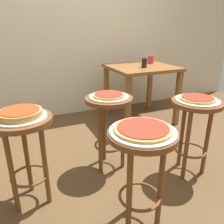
% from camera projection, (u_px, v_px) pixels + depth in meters
% --- Properties ---
extents(ground_plane, '(6.00, 6.00, 0.00)m').
position_uv_depth(ground_plane, '(121.00, 166.00, 2.17)').
color(ground_plane, brown).
extents(back_wall, '(6.00, 0.10, 3.00)m').
position_uv_depth(back_wall, '(70.00, 7.00, 3.05)').
color(back_wall, beige).
rests_on(back_wall, ground_plane).
extents(stool_foreground, '(0.41, 0.41, 0.69)m').
position_uv_depth(stool_foreground, '(141.00, 158.00, 1.36)').
color(stool_foreground, brown).
rests_on(stool_foreground, ground_plane).
extents(serving_plate_foreground, '(0.39, 0.39, 0.01)m').
position_uv_depth(serving_plate_foreground, '(143.00, 131.00, 1.30)').
color(serving_plate_foreground, white).
rests_on(serving_plate_foreground, stool_foreground).
extents(pizza_foreground, '(0.34, 0.34, 0.02)m').
position_uv_depth(pizza_foreground, '(143.00, 129.00, 1.30)').
color(pizza_foreground, tan).
rests_on(pizza_foreground, serving_plate_foreground).
extents(stool_middle, '(0.41, 0.41, 0.69)m').
position_uv_depth(stool_middle, '(194.00, 120.00, 1.91)').
color(stool_middle, brown).
rests_on(stool_middle, ground_plane).
extents(serving_plate_middle, '(0.35, 0.35, 0.01)m').
position_uv_depth(serving_plate_middle, '(197.00, 100.00, 1.85)').
color(serving_plate_middle, silver).
rests_on(serving_plate_middle, stool_middle).
extents(pizza_middle, '(0.28, 0.28, 0.02)m').
position_uv_depth(pizza_middle, '(198.00, 98.00, 1.84)').
color(pizza_middle, tan).
rests_on(pizza_middle, serving_plate_middle).
extents(stool_leftside, '(0.41, 0.41, 0.69)m').
position_uv_depth(stool_leftside, '(24.00, 141.00, 1.57)').
color(stool_leftside, brown).
rests_on(stool_leftside, ground_plane).
extents(serving_plate_leftside, '(0.34, 0.34, 0.01)m').
position_uv_depth(serving_plate_leftside, '(21.00, 117.00, 1.50)').
color(serving_plate_leftside, white).
rests_on(serving_plate_leftside, stool_leftside).
extents(pizza_leftside, '(0.29, 0.29, 0.05)m').
position_uv_depth(pizza_leftside, '(20.00, 113.00, 1.49)').
color(pizza_leftside, '#B78442').
rests_on(pizza_leftside, serving_plate_leftside).
extents(stool_rear, '(0.41, 0.41, 0.69)m').
position_uv_depth(stool_rear, '(109.00, 116.00, 2.00)').
color(stool_rear, brown).
rests_on(stool_rear, ground_plane).
extents(serving_plate_rear, '(0.34, 0.34, 0.01)m').
position_uv_depth(serving_plate_rear, '(109.00, 97.00, 1.94)').
color(serving_plate_rear, silver).
rests_on(serving_plate_rear, stool_rear).
extents(pizza_rear, '(0.27, 0.27, 0.02)m').
position_uv_depth(pizza_rear, '(109.00, 95.00, 1.93)').
color(pizza_rear, tan).
rests_on(pizza_rear, serving_plate_rear).
extents(dining_table, '(0.84, 0.78, 0.77)m').
position_uv_depth(dining_table, '(141.00, 76.00, 3.04)').
color(dining_table, brown).
rests_on(dining_table, ground_plane).
extents(cup_near_edge, '(0.07, 0.07, 0.12)m').
position_uv_depth(cup_near_edge, '(144.00, 63.00, 2.86)').
color(cup_near_edge, black).
rests_on(cup_near_edge, dining_table).
extents(cup_far_edge, '(0.08, 0.08, 0.11)m').
position_uv_depth(cup_far_edge, '(151.00, 60.00, 3.18)').
color(cup_far_edge, red).
rests_on(cup_far_edge, dining_table).
extents(condiment_shaker, '(0.04, 0.04, 0.07)m').
position_uv_depth(condiment_shaker, '(143.00, 63.00, 3.01)').
color(condiment_shaker, white).
rests_on(condiment_shaker, dining_table).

